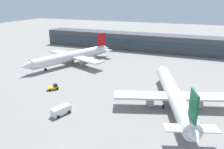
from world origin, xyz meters
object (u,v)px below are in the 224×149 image
Objects in this scene: service_van_white at (61,110)px; airplane_mid at (72,56)px; baggage_tug_yellow at (54,87)px; airplane_near at (173,93)px.

airplane_mid is at bearing 118.18° from service_van_white.
baggage_tug_yellow is at bearing 132.07° from service_van_white.
airplane_mid reaches higher than airplane_near.
service_van_white is at bearing -147.14° from airplane_near.
airplane_mid reaches higher than baggage_tug_yellow.
airplane_near is at bearing 32.86° from service_van_white.
airplane_near is at bearing 5.14° from baggage_tug_yellow.
airplane_near is at bearing -27.62° from airplane_mid.
service_van_white is at bearing -61.82° from airplane_mid.
airplane_near reaches higher than baggage_tug_yellow.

